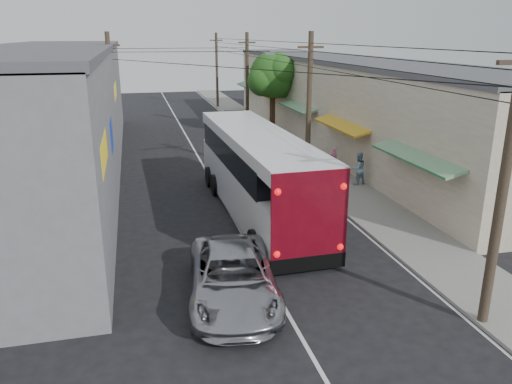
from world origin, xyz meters
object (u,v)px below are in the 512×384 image
Objects in this scene: parked_suv at (286,156)px; pedestrian_near at (333,160)px; jeepney at (233,277)px; pedestrian_far at (358,169)px; parked_car_far at (235,119)px; coach_bus at (257,172)px; parked_car_mid at (244,135)px.

pedestrian_near is at bearing -31.86° from parked_suv.
jeepney is at bearing -120.26° from parked_suv.
pedestrian_far is at bearing 56.38° from jeepney.
parked_car_far is at bearing 82.77° from parked_suv.
pedestrian_near reaches higher than parked_car_far.
parked_car_far is at bearing -91.97° from pedestrian_far.
coach_bus reaches higher than pedestrian_near.
coach_bus is 8.02m from jeepney.
jeepney is 15.52m from pedestrian_near.
parked_car_far is 2.49× the size of pedestrian_far.
parked_car_mid is 12.43m from pedestrian_far.
jeepney reaches higher than parked_car_mid.
parked_car_mid is at bearing -95.54° from parked_car_far.
parked_suv reaches higher than parked_car_far.
parked_car_mid is (-0.80, 7.96, -0.17)m from parked_suv.
pedestrian_near is at bearing 63.83° from jeepney.
parked_car_far is (0.00, 15.16, -0.20)m from parked_suv.
coach_bus is 2.99× the size of parked_car_far.
jeepney is at bearing 38.60° from pedestrian_far.
coach_bus reaches higher than parked_car_mid.
parked_car_mid is (5.20, 22.08, -0.04)m from jeepney.
pedestrian_far is at bearing -80.43° from parked_car_mid.
pedestrian_far reaches higher than jeepney.
parked_car_mid is 1.00× the size of parked_car_far.
parked_suv is 15.16m from parked_car_far.
parked_car_far is (6.00, 29.27, -0.06)m from jeepney.
coach_bus is 8.97× the size of pedestrian_near.
pedestrian_near is 2.76m from pedestrian_far.
parked_suv is (6.00, 14.12, 0.13)m from jeepney.
pedestrian_near reaches higher than jeepney.
parked_suv is 1.45× the size of parked_car_mid.
jeepney is 0.89× the size of parked_suv.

